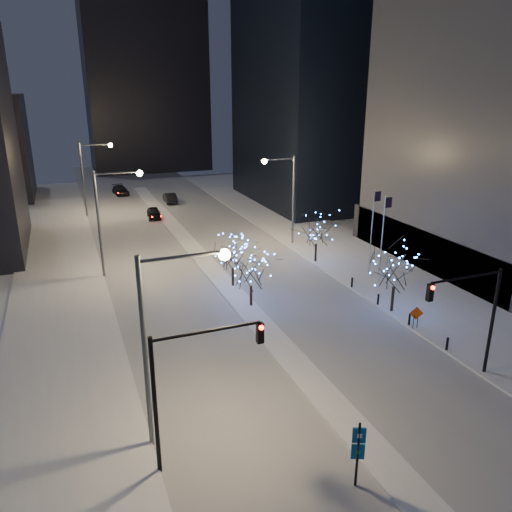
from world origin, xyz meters
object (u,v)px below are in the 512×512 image
holiday_tree_median_far (232,253)px  street_lamp_w_far (90,169)px  car_far (121,190)px  construction_sign (416,315)px  street_lamp_w_near (166,324)px  holiday_tree_median_near (251,268)px  wayfinding_sign (358,448)px  holiday_tree_plaza_near (395,267)px  street_lamp_east (286,189)px  holiday_tree_plaza_far (317,228)px  car_near (154,213)px  car_mid (170,198)px  street_lamp_w_mid (110,209)px  traffic_signal_east (475,308)px  traffic_signal_west (188,376)px

holiday_tree_median_far → street_lamp_w_far: bearing=106.5°
car_far → construction_sign: 59.72m
street_lamp_w_near → holiday_tree_median_far: size_ratio=2.11×
holiday_tree_median_near → wayfinding_sign: size_ratio=1.51×
holiday_tree_median_far → holiday_tree_plaza_near: (10.00, -9.65, 0.60)m
street_lamp_east → holiday_tree_plaza_far: 7.17m
street_lamp_w_far → street_lamp_east: size_ratio=1.00×
car_near → holiday_tree_plaza_near: bearing=-67.0°
street_lamp_w_far → holiday_tree_median_near: size_ratio=1.99×
street_lamp_east → construction_sign: street_lamp_east is taller
car_near → car_far: car_near is taller
street_lamp_w_far → holiday_tree_median_far: size_ratio=2.11×
car_mid → street_lamp_w_far: bearing=23.6°
street_lamp_east → holiday_tree_plaza_near: 19.61m
car_far → holiday_tree_plaza_near: (14.27, -54.90, 3.08)m
construction_sign → street_lamp_w_near: bearing=-143.5°
car_near → street_lamp_w_mid: bearing=-104.7°
street_lamp_w_mid → holiday_tree_plaza_near: bearing=-40.2°
traffic_signal_east → holiday_tree_plaza_far: size_ratio=1.29×
street_lamp_w_far → holiday_tree_plaza_near: 45.84m
traffic_signal_west → holiday_tree_median_far: bearing=66.2°
holiday_tree_plaza_near → holiday_tree_plaza_far: holiday_tree_plaza_near is taller
traffic_signal_west → holiday_tree_plaza_near: bearing=29.2°
traffic_signal_west → car_far: bearing=85.9°
traffic_signal_west → wayfinding_sign: bearing=-32.2°
street_lamp_w_mid → car_near: street_lamp_w_mid is taller
traffic_signal_east → construction_sign: size_ratio=4.11×
street_lamp_w_far → holiday_tree_median_near: street_lamp_w_far is taller
holiday_tree_median_far → wayfinding_sign: holiday_tree_median_far is taller
street_lamp_w_far → car_near: (7.44, -4.35, -5.77)m
street_lamp_w_far → holiday_tree_median_near: (9.44, -36.35, -3.14)m
street_lamp_w_near → traffic_signal_east: street_lamp_w_near is taller
holiday_tree_plaza_near → street_lamp_w_far: bearing=115.1°
street_lamp_w_mid → car_far: bearing=82.4°
street_lamp_east → wayfinding_sign: size_ratio=3.00×
street_lamp_w_mid → street_lamp_w_far: size_ratio=1.00×
traffic_signal_west → holiday_tree_median_far: 22.17m
holiday_tree_plaza_near → holiday_tree_plaza_far: (-0.00, 12.85, -0.20)m
holiday_tree_plaza_near → wayfinding_sign: holiday_tree_plaza_near is taller
wayfinding_sign → construction_sign: size_ratio=1.96×
street_lamp_w_far → holiday_tree_median_near: 37.69m
street_lamp_w_near → holiday_tree_plaza_near: size_ratio=1.78×
holiday_tree_plaza_near → street_lamp_east: bearing=91.2°
traffic_signal_east → holiday_tree_plaza_near: bearing=80.8°
street_lamp_w_near → car_far: 63.95m
street_lamp_w_mid → holiday_tree_median_far: bearing=-35.7°
street_lamp_east → car_mid: size_ratio=2.15×
car_mid → holiday_tree_plaza_near: (7.90, -45.84, 3.04)m
car_far → wayfinding_sign: 69.58m
car_near → car_mid: 9.68m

